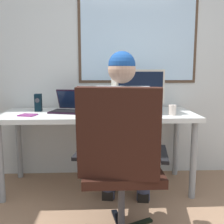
% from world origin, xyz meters
% --- Properties ---
extents(wall_rear, '(4.85, 0.08, 2.87)m').
position_xyz_m(wall_rear, '(0.01, 2.01, 1.44)').
color(wall_rear, silver).
rests_on(wall_rear, ground).
extents(desk, '(1.86, 0.71, 0.76)m').
position_xyz_m(desk, '(-0.29, 1.59, 0.68)').
color(desk, gray).
rests_on(desk, ground).
extents(office_chair, '(0.68, 0.60, 1.07)m').
position_xyz_m(office_chair, '(-0.14, 0.70, 0.61)').
color(office_chair, black).
rests_on(office_chair, ground).
extents(person_seated, '(0.58, 0.84, 1.30)m').
position_xyz_m(person_seated, '(-0.10, 0.98, 0.68)').
color(person_seated, '#32374C').
rests_on(person_seated, ground).
extents(crt_monitor, '(0.49, 0.33, 0.41)m').
position_xyz_m(crt_monitor, '(0.09, 1.60, 1.01)').
color(crt_monitor, beige).
rests_on(crt_monitor, desk).
extents(laptop, '(0.40, 0.38, 0.21)m').
position_xyz_m(laptop, '(-0.56, 1.67, 0.82)').
color(laptop, black).
rests_on(laptop, desk).
extents(wine_glass, '(0.09, 0.09, 0.15)m').
position_xyz_m(wine_glass, '(-0.24, 1.42, 0.86)').
color(wine_glass, silver).
rests_on(wine_glass, desk).
extents(desk_speaker, '(0.06, 0.08, 0.17)m').
position_xyz_m(desk_speaker, '(-0.88, 1.71, 0.85)').
color(desk_speaker, black).
rests_on(desk_speaker, desk).
extents(cd_case, '(0.17, 0.16, 0.01)m').
position_xyz_m(cd_case, '(-0.93, 1.45, 0.76)').
color(cd_case, '#902A7C').
rests_on(cd_case, desk).
extents(coffee_mug, '(0.07, 0.07, 0.09)m').
position_xyz_m(coffee_mug, '(0.39, 1.42, 0.81)').
color(coffee_mug, beige).
rests_on(coffee_mug, desk).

